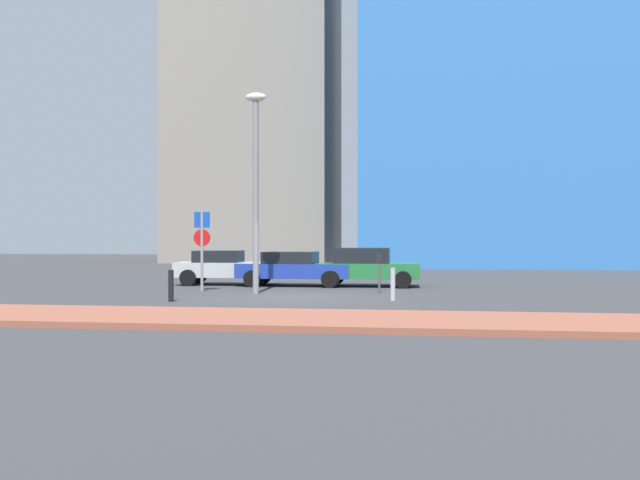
# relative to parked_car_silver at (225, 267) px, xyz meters

# --- Properties ---
(ground_plane) EXTENTS (120.00, 120.00, 0.00)m
(ground_plane) POSITION_rel_parked_car_silver_xyz_m (3.86, -5.71, -0.72)
(ground_plane) COLOR #38383A
(sidewalk_brick) EXTENTS (40.00, 3.38, 0.14)m
(sidewalk_brick) POSITION_rel_parked_car_silver_xyz_m (3.86, -12.13, -0.65)
(sidewalk_brick) COLOR #93513D
(sidewalk_brick) RESTS_ON ground
(parked_car_silver) EXTENTS (4.08, 2.17, 1.37)m
(parked_car_silver) POSITION_rel_parked_car_silver_xyz_m (0.00, 0.00, 0.00)
(parked_car_silver) COLOR #B7BABF
(parked_car_silver) RESTS_ON ground
(parked_car_blue) EXTENTS (4.38, 2.06, 1.33)m
(parked_car_blue) POSITION_rel_parked_car_silver_xyz_m (2.86, -0.28, -0.01)
(parked_car_blue) COLOR #1E389E
(parked_car_blue) RESTS_ON ground
(parked_car_green) EXTENTS (3.97, 2.10, 1.49)m
(parked_car_green) POSITION_rel_parked_car_silver_xyz_m (5.69, -0.20, 0.06)
(parked_car_green) COLOR #237238
(parked_car_green) RESTS_ON ground
(parking_sign_post) EXTENTS (0.60, 0.10, 2.80)m
(parking_sign_post) POSITION_rel_parked_car_silver_xyz_m (0.19, -3.52, 1.05)
(parking_sign_post) COLOR gray
(parking_sign_post) RESTS_ON ground
(parking_meter) EXTENTS (0.18, 0.14, 1.33)m
(parking_meter) POSITION_rel_parked_car_silver_xyz_m (6.40, -3.66, 0.15)
(parking_meter) COLOR #4C4C51
(parking_meter) RESTS_ON ground
(street_lamp) EXTENTS (0.70, 0.36, 6.74)m
(street_lamp) POSITION_rel_parked_car_silver_xyz_m (2.31, -4.25, 3.27)
(street_lamp) COLOR gray
(street_lamp) RESTS_ON ground
(traffic_bollard_near) EXTENTS (0.16, 0.16, 0.93)m
(traffic_bollard_near) POSITION_rel_parked_car_silver_xyz_m (0.58, -7.58, -0.25)
(traffic_bollard_near) COLOR black
(traffic_bollard_near) RESTS_ON ground
(traffic_bollard_mid) EXTENTS (0.14, 0.14, 0.97)m
(traffic_bollard_mid) POSITION_rel_parked_car_silver_xyz_m (6.97, -6.32, -0.23)
(traffic_bollard_mid) COLOR #B7B7BC
(traffic_bollard_mid) RESTS_ON ground
(building_colorful_midrise) EXTENTS (19.51, 14.04, 29.78)m
(building_colorful_midrise) POSITION_rel_parked_car_silver_xyz_m (13.55, 23.27, 14.18)
(building_colorful_midrise) COLOR #3372BF
(building_colorful_midrise) RESTS_ON ground
(building_under_construction) EXTENTS (12.77, 10.68, 23.68)m
(building_under_construction) POSITION_rel_parked_car_silver_xyz_m (-5.70, 28.79, 11.12)
(building_under_construction) COLOR gray
(building_under_construction) RESTS_ON ground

